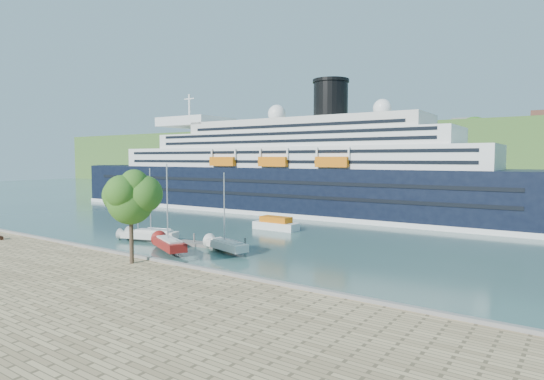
{
  "coord_description": "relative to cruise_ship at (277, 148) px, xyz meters",
  "views": [
    {
      "loc": [
        46.85,
        -31.44,
        11.67
      ],
      "look_at": [
        3.81,
        30.0,
        6.43
      ],
      "focal_mm": 30.0,
      "sensor_mm": 36.0,
      "label": 1
    }
  ],
  "objects": [
    {
      "name": "ground",
      "position": [
        9.59,
        -50.97,
        -13.82
      ],
      "size": [
        400.0,
        400.0,
        0.0
      ],
      "primitive_type": "plane",
      "color": "#2C4E48",
      "rests_on": "ground"
    },
    {
      "name": "far_hillside",
      "position": [
        9.59,
        94.03,
        -1.82
      ],
      "size": [
        400.0,
        50.0,
        24.0
      ],
      "primitive_type": "cube",
      "color": "#365E25",
      "rests_on": "ground"
    },
    {
      "name": "quay_coping",
      "position": [
        9.59,
        -51.17,
        -12.67
      ],
      "size": [
        220.0,
        0.5,
        0.3
      ],
      "primitive_type": "cube",
      "color": "slate",
      "rests_on": "promenade"
    },
    {
      "name": "cruise_ship",
      "position": [
        0.0,
        0.0,
        0.0
      ],
      "size": [
        123.54,
        21.37,
        27.64
      ],
      "primitive_type": null,
      "rotation": [
        0.0,
        0.0,
        0.03
      ],
      "color": "black",
      "rests_on": "ground"
    },
    {
      "name": "park_bench",
      "position": [
        -6.79,
        -54.48,
        -12.39
      ],
      "size": [
        1.42,
        0.81,
        0.86
      ],
      "primitive_type": null,
      "rotation": [
        0.0,
        0.0,
        -0.21
      ],
      "color": "#492715",
      "rests_on": "promenade"
    },
    {
      "name": "promenade_tree",
      "position": [
        18.58,
        -53.27,
        -7.66
      ],
      "size": [
        6.23,
        6.23,
        10.33
      ],
      "primitive_type": null,
      "color": "#275D18",
      "rests_on": "promenade"
    },
    {
      "name": "floating_pontoon",
      "position": [
        11.13,
        -39.14,
        -13.62
      ],
      "size": [
        17.81,
        5.0,
        0.39
      ],
      "primitive_type": null,
      "rotation": [
        0.0,
        0.0,
        0.16
      ],
      "color": "slate",
      "rests_on": "ground"
    },
    {
      "name": "sailboat_white_near",
      "position": [
        6.67,
        -40.22,
        -8.91
      ],
      "size": [
        7.89,
        4.15,
        9.82
      ],
      "primitive_type": null,
      "rotation": [
        0.0,
        0.0,
        0.28
      ],
      "color": "silver",
      "rests_on": "ground"
    },
    {
      "name": "sailboat_red",
      "position": [
        14.12,
        -44.2,
        -8.58
      ],
      "size": [
        8.3,
        5.48,
        10.48
      ],
      "primitive_type": null,
      "rotation": [
        0.0,
        0.0,
        -0.44
      ],
      "color": "maroon",
      "rests_on": "ground"
    },
    {
      "name": "sailboat_white_far",
      "position": [
        20.13,
        -40.31,
        -9.08
      ],
      "size": [
        7.61,
        3.96,
        9.47
      ],
      "primitive_type": null,
      "rotation": [
        0.0,
        0.0,
        -0.28
      ],
      "color": "silver",
      "rests_on": "ground"
    },
    {
      "name": "tender_launch",
      "position": [
        14.67,
        -21.69,
        -12.74
      ],
      "size": [
        7.86,
        2.8,
        2.16
      ],
      "primitive_type": null,
      "rotation": [
        0.0,
        0.0,
        -0.02
      ],
      "color": "orange",
      "rests_on": "ground"
    },
    {
      "name": "sailboat_extra",
      "position": [
        5.03,
        -41.23,
        -9.71
      ],
      "size": [
        6.61,
        3.42,
        8.22
      ],
      "primitive_type": null,
      "rotation": [
        0.0,
        0.0,
        0.27
      ],
      "color": "silver",
      "rests_on": "ground"
    }
  ]
}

